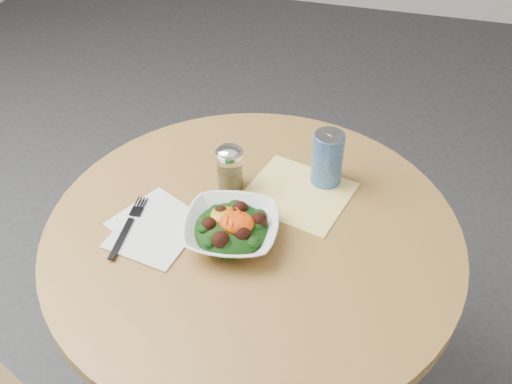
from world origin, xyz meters
The scene contains 7 objects.
table centered at (0.00, 0.00, 0.55)m, with size 0.90×0.90×0.75m.
cloth_napkin centered at (0.07, 0.14, 0.75)m, with size 0.22×0.21×0.00m, color yellow.
paper_napkins centered at (-0.20, -0.05, 0.75)m, with size 0.22×0.24×0.00m.
salad_bowl centered at (-0.04, -0.04, 0.78)m, with size 0.22×0.22×0.07m.
fork centered at (-0.26, -0.07, 0.76)m, with size 0.03×0.19×0.00m.
spice_shaker centered at (-0.09, 0.12, 0.81)m, with size 0.06×0.06×0.11m.
beverage_can centered at (0.12, 0.20, 0.82)m, with size 0.07×0.07×0.14m.
Camera 1 is at (0.24, -0.84, 1.62)m, focal length 40.00 mm.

